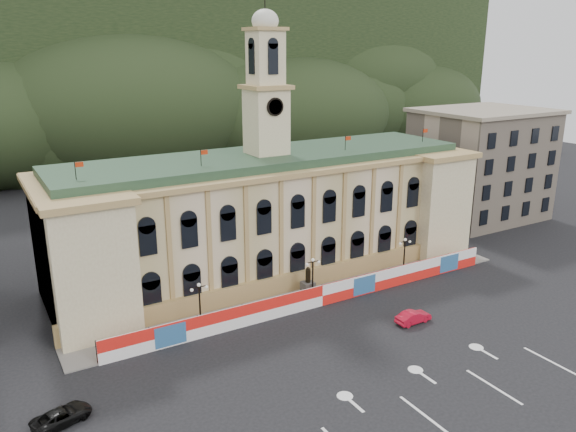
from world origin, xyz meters
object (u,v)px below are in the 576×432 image
statue (308,287)px  black_suv (62,416)px  lamp_center (313,275)px  red_sedan (413,317)px

statue → black_suv: statue is taller
lamp_center → black_suv: 30.82m
statue → black_suv: bearing=-160.9°
lamp_center → red_sedan: lamp_center is taller
statue → black_suv: size_ratio=0.73×
statue → red_sedan: 13.00m
statue → red_sedan: statue is taller
statue → red_sedan: size_ratio=0.90×
statue → red_sedan: (6.13, -11.45, -0.51)m
statue → lamp_center: size_ratio=0.72×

